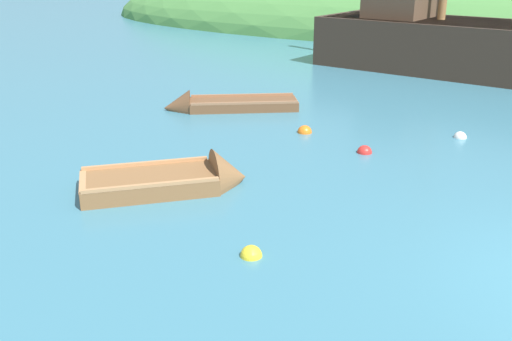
{
  "coord_description": "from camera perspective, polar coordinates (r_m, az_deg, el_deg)",
  "views": [
    {
      "loc": [
        -1.59,
        -8.12,
        4.26
      ],
      "look_at": [
        -5.94,
        1.28,
        0.38
      ],
      "focal_mm": 40.68,
      "sensor_mm": 36.0,
      "label": 1
    }
  ],
  "objects": [
    {
      "name": "rowboat_center",
      "position": [
        11.33,
        -7.46,
        -1.19
      ],
      "size": [
        3.23,
        2.99,
        1.22
      ],
      "rotation": [
        0.0,
        0.0,
        0.7
      ],
      "color": "brown",
      "rests_on": "ground"
    },
    {
      "name": "sailing_ship",
      "position": [
        23.51,
        21.48,
        10.55
      ],
      "size": [
        15.47,
        6.49,
        12.83
      ],
      "rotation": [
        0.0,
        0.0,
        -0.21
      ],
      "color": "#38281E",
      "rests_on": "ground"
    },
    {
      "name": "buoy_white",
      "position": [
        15.2,
        19.42,
        3.06
      ],
      "size": [
        0.31,
        0.31,
        0.31
      ],
      "primitive_type": "sphere",
      "color": "white",
      "rests_on": "ground"
    },
    {
      "name": "rowboat_far",
      "position": [
        17.04,
        -3.57,
        6.27
      ],
      "size": [
        3.88,
        2.84,
        1.03
      ],
      "rotation": [
        0.0,
        0.0,
        3.66
      ],
      "color": "brown",
      "rests_on": "ground"
    },
    {
      "name": "shore_hill",
      "position": [
        39.85,
        18.74,
        13.35
      ],
      "size": [
        48.92,
        21.49,
        8.22
      ],
      "primitive_type": "ellipsoid",
      "color": "#477F3D",
      "rests_on": "ground"
    },
    {
      "name": "buoy_yellow",
      "position": [
        8.81,
        -0.48,
        -8.4
      ],
      "size": [
        0.34,
        0.34,
        0.34
      ],
      "primitive_type": "sphere",
      "color": "yellow",
      "rests_on": "ground"
    },
    {
      "name": "buoy_red",
      "position": [
        13.47,
        10.61,
        1.73
      ],
      "size": [
        0.35,
        0.35,
        0.35
      ],
      "primitive_type": "sphere",
      "color": "red",
      "rests_on": "ground"
    },
    {
      "name": "buoy_orange",
      "position": [
        14.82,
        4.81,
        3.75
      ],
      "size": [
        0.37,
        0.37,
        0.37
      ],
      "primitive_type": "sphere",
      "color": "orange",
      "rests_on": "ground"
    }
  ]
}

